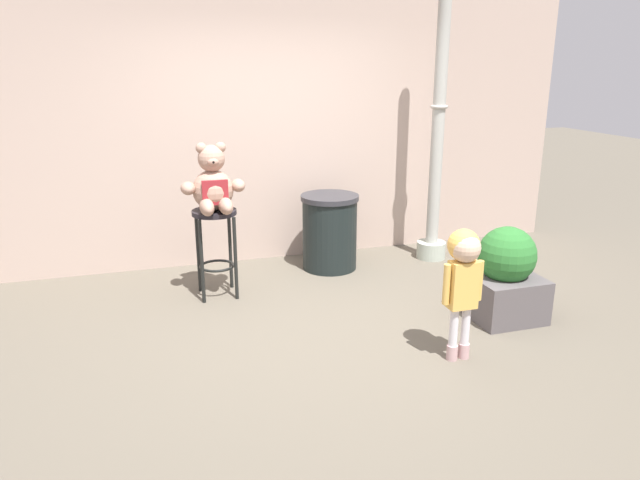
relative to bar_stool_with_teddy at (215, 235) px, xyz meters
name	(u,v)px	position (x,y,z in m)	size (l,w,h in m)	color
ground_plane	(316,330)	(0.64, -0.99, -0.57)	(24.00, 24.00, 0.00)	#5E574A
building_wall	(257,68)	(0.64, 1.06, 1.42)	(6.87, 0.30, 3.98)	#B89F90
bar_stool_with_teddy	(215,235)	(0.00, 0.00, 0.00)	(0.39, 0.39, 0.80)	black
teddy_bear	(213,186)	(0.00, -0.03, 0.45)	(0.55, 0.50, 0.59)	tan
child_walking	(463,267)	(1.47, -1.72, 0.13)	(0.30, 0.24, 0.96)	#C29999
trash_bin	(330,232)	(1.20, 0.40, -0.18)	(0.59, 0.59, 0.77)	black
lamppost	(436,157)	(2.36, 0.38, 0.53)	(0.31, 0.31, 2.78)	#A8B1A1
planter_with_shrub	(505,277)	(2.19, -1.20, -0.21)	(0.55, 0.55, 0.78)	#565052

